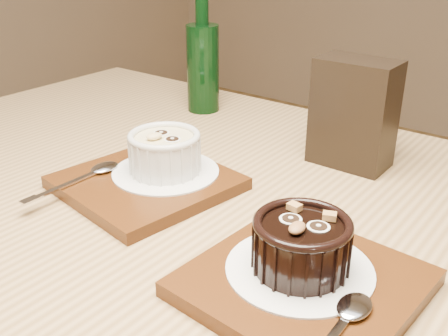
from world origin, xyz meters
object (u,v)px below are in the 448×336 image
object	(u,v)px
tray_right	(303,283)
tray_left	(147,183)
ramekin_white	(165,151)
green_bottle	(203,65)
ramekin_dark	(301,242)
table	(216,293)
condiment_stand	(354,113)

from	to	relation	value
tray_right	tray_left	bearing A→B (deg)	167.72
ramekin_white	green_bottle	xyz separation A→B (m)	(-0.15, 0.25, 0.03)
ramekin_dark	ramekin_white	bearing A→B (deg)	154.69
table	green_bottle	xyz separation A→B (m)	(-0.26, 0.29, 0.17)
tray_right	condiment_stand	world-z (taller)	condiment_stand
ramekin_white	ramekin_dark	bearing A→B (deg)	-1.69
ramekin_dark	condiment_stand	distance (m)	0.28
tray_left	ramekin_dark	world-z (taller)	ramekin_dark
ramekin_dark	green_bottle	size ratio (longest dim) A/B	0.42
table	green_bottle	bearing A→B (deg)	131.91
table	ramekin_white	distance (m)	0.18
table	tray_left	bearing A→B (deg)	173.18
green_bottle	condiment_stand	bearing A→B (deg)	-10.06
ramekin_white	green_bottle	size ratio (longest dim) A/B	0.43
tray_right	green_bottle	distance (m)	0.51
tray_right	ramekin_dark	world-z (taller)	ramekin_dark
ramekin_white	condiment_stand	world-z (taller)	condiment_stand
tray_left	tray_right	world-z (taller)	same
ramekin_white	ramekin_dark	xyz separation A→B (m)	(0.23, -0.07, -0.00)
ramekin_white	green_bottle	distance (m)	0.29
table	ramekin_dark	distance (m)	0.18
tray_left	green_bottle	xyz separation A→B (m)	(-0.14, 0.27, 0.07)
green_bottle	ramekin_white	bearing A→B (deg)	-59.20
tray_right	condiment_stand	size ratio (longest dim) A/B	1.29
ramekin_white	tray_right	xyz separation A→B (m)	(0.24, -0.08, -0.04)
ramekin_dark	green_bottle	bearing A→B (deg)	131.96
table	condiment_stand	size ratio (longest dim) A/B	8.61
table	ramekin_dark	size ratio (longest dim) A/B	14.18
table	tray_right	distance (m)	0.17
table	ramekin_white	size ratio (longest dim) A/B	13.86
table	tray_left	distance (m)	0.15
green_bottle	tray_right	bearing A→B (deg)	-40.13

